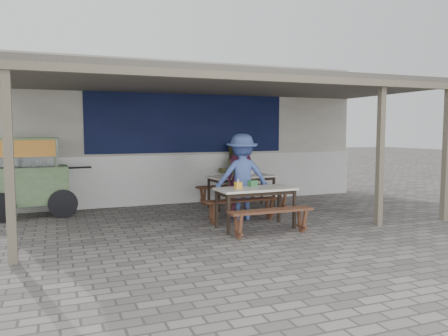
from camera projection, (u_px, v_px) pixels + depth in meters
ground at (246, 226)px, 8.26m from camera, size 60.00×60.00×0.00m
back_wall at (190, 133)px, 11.43m from camera, size 9.00×1.28×3.50m
warung_roof at (229, 85)px, 8.86m from camera, size 9.00×4.21×2.81m
table_left at (242, 179)px, 10.14m from camera, size 1.60×0.80×0.75m
bench_left_street at (257, 197)px, 9.55m from camera, size 1.67×0.42×0.45m
bench_left_wall at (228, 189)px, 10.79m from camera, size 1.67×0.42×0.45m
table_right at (255, 192)px, 8.01m from camera, size 1.45×0.71×0.75m
bench_right_street at (271, 216)px, 7.48m from camera, size 1.54×0.31×0.45m
bench_right_wall at (242, 205)px, 8.60m from camera, size 1.54×0.31×0.45m
vendor_cart at (30, 174)px, 9.02m from camera, size 2.06×0.87×1.65m
patron_street_side at (241, 178)px, 9.11m from camera, size 0.68×0.56×1.62m
patron_wall_side at (232, 172)px, 11.05m from camera, size 0.74×0.59×1.48m
patron_right_table at (242, 177)px, 8.79m from camera, size 1.22×0.85×1.73m
tissue_box at (238, 185)px, 7.93m from camera, size 0.12×0.12×0.11m
donation_box at (253, 183)px, 8.24m from camera, size 0.19×0.15×0.11m
condiment_jar at (252, 172)px, 10.51m from camera, size 0.08×0.08×0.09m
condiment_bowl at (227, 175)px, 10.05m from camera, size 0.19×0.19×0.05m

